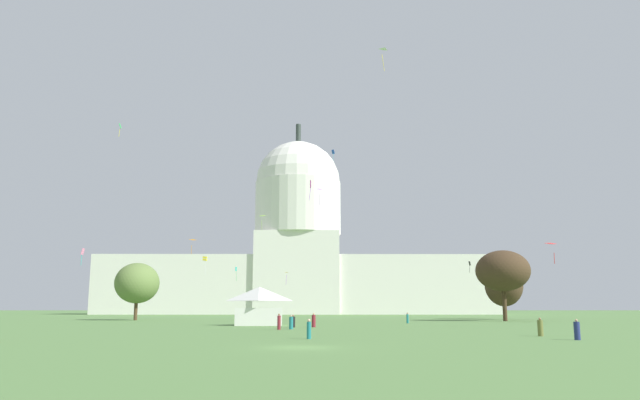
# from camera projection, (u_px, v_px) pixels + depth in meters

# --- Properties ---
(ground_plane) EXTENTS (800.00, 800.00, 0.00)m
(ground_plane) POSITION_uv_depth(u_px,v_px,m) (301.00, 348.00, 37.42)
(ground_plane) COLOR #567F42
(capitol_building) EXTENTS (133.58, 29.93, 67.11)m
(capitol_building) POSITION_uv_depth(u_px,v_px,m) (298.00, 252.00, 210.02)
(capitol_building) COLOR silver
(capitol_building) RESTS_ON ground_plane
(event_tent) EXTENTS (6.73, 5.32, 5.16)m
(event_tent) POSITION_uv_depth(u_px,v_px,m) (259.00, 306.00, 82.26)
(event_tent) COLOR white
(event_tent) RESTS_ON ground_plane
(tree_east_mid) EXTENTS (10.08, 10.32, 10.98)m
(tree_east_mid) POSITION_uv_depth(u_px,v_px,m) (504.00, 285.00, 122.19)
(tree_east_mid) COLOR #42301E
(tree_east_mid) RESTS_ON ground_plane
(tree_east_far) EXTENTS (10.44, 10.33, 12.47)m
(tree_east_far) POSITION_uv_depth(u_px,v_px,m) (503.00, 271.00, 108.23)
(tree_east_far) COLOR #42301E
(tree_east_far) RESTS_ON ground_plane
(tree_west_far) EXTENTS (11.11, 11.35, 10.69)m
(tree_west_far) POSITION_uv_depth(u_px,v_px,m) (137.00, 283.00, 114.42)
(tree_west_far) COLOR #4C3823
(tree_west_far) RESTS_ON ground_plane
(person_maroon_deep_crowd) EXTENTS (0.67, 0.67, 1.75)m
(person_maroon_deep_crowd) POSITION_uv_depth(u_px,v_px,m) (314.00, 321.00, 74.71)
(person_maroon_deep_crowd) COLOR maroon
(person_maroon_deep_crowd) RESTS_ON ground_plane
(person_teal_near_tree_west) EXTENTS (0.50, 0.50, 1.58)m
(person_teal_near_tree_west) POSITION_uv_depth(u_px,v_px,m) (291.00, 323.00, 68.05)
(person_teal_near_tree_west) COLOR #1E757A
(person_teal_near_tree_west) RESTS_ON ground_plane
(person_black_mid_left) EXTENTS (0.63, 0.63, 1.53)m
(person_black_mid_left) POSITION_uv_depth(u_px,v_px,m) (293.00, 322.00, 73.97)
(person_black_mid_left) COLOR black
(person_black_mid_left) RESTS_ON ground_plane
(person_maroon_mid_center) EXTENTS (0.52, 0.52, 1.74)m
(person_maroon_mid_center) POSITION_uv_depth(u_px,v_px,m) (279.00, 322.00, 66.52)
(person_maroon_mid_center) COLOR maroon
(person_maroon_mid_center) RESTS_ON ground_plane
(person_olive_lawn_far_right) EXTENTS (0.56, 0.56, 1.57)m
(person_olive_lawn_far_right) POSITION_uv_depth(u_px,v_px,m) (540.00, 328.00, 51.89)
(person_olive_lawn_far_right) COLOR olive
(person_olive_lawn_far_right) RESTS_ON ground_plane
(person_teal_front_right) EXTENTS (0.47, 0.47, 1.55)m
(person_teal_front_right) POSITION_uv_depth(u_px,v_px,m) (309.00, 330.00, 47.49)
(person_teal_front_right) COLOR #1E757A
(person_teal_front_right) RESTS_ON ground_plane
(person_navy_aisle_center) EXTENTS (0.56, 0.56, 1.56)m
(person_navy_aisle_center) POSITION_uv_depth(u_px,v_px,m) (577.00, 331.00, 46.00)
(person_navy_aisle_center) COLOR navy
(person_navy_aisle_center) RESTS_ON ground_plane
(person_teal_front_center) EXTENTS (0.47, 0.47, 1.61)m
(person_teal_front_center) POSITION_uv_depth(u_px,v_px,m) (407.00, 318.00, 92.56)
(person_teal_front_center) COLOR #1E757A
(person_teal_front_center) RESTS_ON ground_plane
(kite_violet_mid) EXTENTS (1.82, 1.44, 3.76)m
(kite_violet_mid) POSITION_uv_depth(u_px,v_px,m) (320.00, 192.00, 152.22)
(kite_violet_mid) COLOR purple
(kite_turquoise_low) EXTENTS (0.54, 0.53, 4.28)m
(kite_turquoise_low) POSITION_uv_depth(u_px,v_px,m) (236.00, 271.00, 186.96)
(kite_turquoise_low) COLOR teal
(kite_white_high) EXTENTS (1.51, 1.24, 3.81)m
(kite_white_high) POSITION_uv_depth(u_px,v_px,m) (385.00, 51.00, 103.74)
(kite_white_high) COLOR white
(kite_green_high) EXTENTS (0.42, 0.79, 2.87)m
(kite_green_high) POSITION_uv_depth(u_px,v_px,m) (120.00, 127.00, 125.97)
(kite_green_high) COLOR green
(kite_gold_low) EXTENTS (1.18, 1.02, 3.62)m
(kite_gold_low) POSITION_uv_depth(u_px,v_px,m) (287.00, 274.00, 187.39)
(kite_gold_low) COLOR gold
(kite_blue_high) EXTENTS (0.91, 0.79, 4.60)m
(kite_blue_high) POSITION_uv_depth(u_px,v_px,m) (333.00, 154.00, 157.31)
(kite_blue_high) COLOR blue
(kite_yellow_low) EXTENTS (0.92, 0.89, 4.02)m
(kite_yellow_low) POSITION_uv_depth(u_px,v_px,m) (205.00, 259.00, 130.67)
(kite_yellow_low) COLOR yellow
(kite_pink_low) EXTENTS (0.37, 0.85, 2.98)m
(kite_pink_low) POSITION_uv_depth(u_px,v_px,m) (83.00, 253.00, 104.88)
(kite_pink_low) COLOR pink
(kite_black_low) EXTENTS (0.48, 0.70, 2.74)m
(kite_black_low) POSITION_uv_depth(u_px,v_px,m) (470.00, 264.00, 148.11)
(kite_black_low) COLOR black
(kite_red_low) EXTENTS (1.64, 1.20, 2.14)m
(kite_red_low) POSITION_uv_depth(u_px,v_px,m) (554.00, 248.00, 74.08)
(kite_red_low) COLOR red
(kite_magenta_mid) EXTENTS (0.38, 0.82, 3.80)m
(kite_magenta_mid) POSITION_uv_depth(u_px,v_px,m) (310.00, 186.00, 108.44)
(kite_magenta_mid) COLOR #D1339E
(kite_orange_low) EXTENTS (1.67, 1.60, 2.86)m
(kite_orange_low) POSITION_uv_depth(u_px,v_px,m) (191.00, 242.00, 123.20)
(kite_orange_low) COLOR orange
(kite_lime_mid) EXTENTS (1.82, 0.96, 3.96)m
(kite_lime_mid) POSITION_uv_depth(u_px,v_px,m) (262.00, 218.00, 171.68)
(kite_lime_mid) COLOR #8CD133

